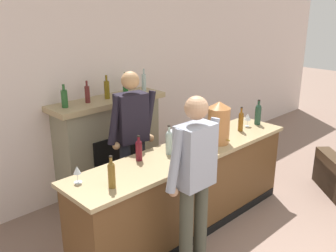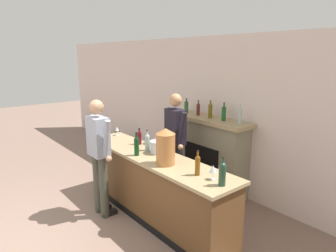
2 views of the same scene
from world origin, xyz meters
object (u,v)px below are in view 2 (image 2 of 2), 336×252
wine_bottle_riesling_slim (198,164)px  wine_bottle_cabernet_heavy (147,141)px  person_bartender (175,141)px  copper_dispenser (166,146)px  potted_plant_corner (116,141)px  wine_bottle_merlot_tall (222,173)px  wine_glass_near_bucket (117,129)px  ice_bucket_steel (158,147)px  fireplace_stone (210,154)px  wine_bottle_rose_blush (137,145)px  wine_bottle_burgundy_dark (107,133)px  wine_bottle_chardonnay_pale (139,137)px  wine_glass_front_left (213,169)px  person_customer (99,153)px

wine_bottle_riesling_slim → wine_bottle_cabernet_heavy: (-1.18, 0.09, 0.01)m
person_bartender → copper_dispenser: bearing=-48.0°
potted_plant_corner → copper_dispenser: size_ratio=1.32×
wine_bottle_cabernet_heavy → wine_bottle_merlot_tall: bearing=-3.3°
wine_glass_near_bucket → wine_bottle_riesling_slim: bearing=-4.6°
potted_plant_corner → person_bartender: person_bartender is taller
ice_bucket_steel → wine_bottle_cabernet_heavy: bearing=-163.6°
potted_plant_corner → wine_glass_near_bucket: 2.14m
fireplace_stone → wine_bottle_rose_blush: 1.61m
wine_bottle_burgundy_dark → wine_bottle_merlot_tall: bearing=2.7°
person_bartender → wine_bottle_chardonnay_pale: (-0.31, -0.50, 0.10)m
person_bartender → wine_glass_near_bucket: 1.16m
fireplace_stone → wine_glass_front_left: size_ratio=9.35×
fireplace_stone → potted_plant_corner: size_ratio=2.53×
wine_bottle_chardonnay_pale → copper_dispenser: bearing=-14.0°
person_bartender → wine_bottle_riesling_slim: person_bartender is taller
person_customer → wine_bottle_chardonnay_pale: 0.75m
person_bartender → wine_bottle_merlot_tall: 1.75m
wine_bottle_riesling_slim → wine_bottle_chardonnay_pale: 1.54m
person_bartender → copper_dispenser: person_bartender is taller
wine_bottle_rose_blush → wine_bottle_burgundy_dark: size_ratio=1.15×
potted_plant_corner → wine_bottle_cabernet_heavy: 3.12m
wine_bottle_cabernet_heavy → person_bartender: bearing=93.3°
wine_bottle_chardonnay_pale → person_bartender: bearing=58.0°
wine_bottle_merlot_tall → wine_bottle_chardonnay_pale: 1.93m
wine_bottle_merlot_tall → wine_bottle_burgundy_dark: bearing=-177.3°
potted_plant_corner → wine_glass_near_bucket: wine_glass_near_bucket is taller
fireplace_stone → ice_bucket_steel: (0.08, -1.23, 0.39)m
copper_dispenser → person_customer: bearing=-152.7°
copper_dispenser → fireplace_stone: bearing=110.1°
potted_plant_corner → wine_bottle_chardonnay_pale: 2.77m
wine_glass_front_left → wine_bottle_merlot_tall: bearing=-13.4°
wine_bottle_merlot_tall → wine_bottle_burgundy_dark: (-2.47, -0.11, -0.02)m
wine_bottle_cabernet_heavy → wine_bottle_rose_blush: bearing=-70.5°
wine_bottle_riesling_slim → wine_bottle_rose_blush: (-1.09, -0.16, 0.02)m
person_bartender → fireplace_stone: bearing=78.0°
copper_dispenser → wine_glass_near_bucket: bearing=171.8°
person_customer → wine_bottle_rose_blush: (0.40, 0.40, 0.14)m
ice_bucket_steel → wine_glass_front_left: bearing=-5.1°
wine_bottle_riesling_slim → wine_glass_near_bucket: size_ratio=1.94×
potted_plant_corner → wine_bottle_riesling_slim: wine_bottle_riesling_slim is taller
wine_bottle_burgundy_dark → wine_glass_near_bucket: (-0.17, 0.29, -0.02)m
wine_bottle_rose_blush → wine_glass_near_bucket: bearing=163.5°
wine_glass_front_left → copper_dispenser: bearing=-171.6°
wine_bottle_burgundy_dark → wine_bottle_rose_blush: bearing=-2.9°
person_customer → wine_bottle_chardonnay_pale: (-0.03, 0.74, 0.11)m
wine_bottle_merlot_tall → wine_glass_front_left: bearing=166.6°
person_customer → wine_bottle_chardonnay_pale: bearing=92.6°
person_customer → copper_dispenser: 1.10m
fireplace_stone → wine_bottle_riesling_slim: 1.80m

